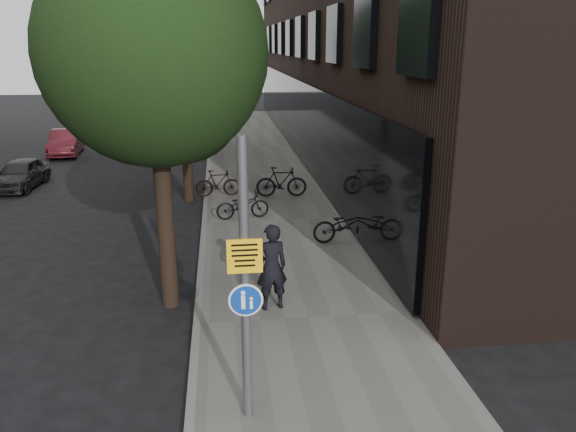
{
  "coord_description": "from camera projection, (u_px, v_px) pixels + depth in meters",
  "views": [
    {
      "loc": [
        -1.4,
        -6.86,
        5.46
      ],
      "look_at": [
        -0.05,
        4.3,
        2.0
      ],
      "focal_mm": 35.0,
      "sensor_mm": 36.0,
      "label": 1
    }
  ],
  "objects": [
    {
      "name": "curb_edge",
      "position": [
        204.0,
        224.0,
        17.52
      ],
      "size": [
        0.15,
        60.0,
        0.13
      ],
      "primitive_type": "cube",
      "color": "slate",
      "rests_on": "ground"
    },
    {
      "name": "ground",
      "position": [
        326.0,
        430.0,
        8.28
      ],
      "size": [
        120.0,
        120.0,
        0.0
      ],
      "primitive_type": "plane",
      "color": "black",
      "rests_on": "ground"
    },
    {
      "name": "parked_car_far",
      "position": [
        84.0,
        128.0,
        33.93
      ],
      "size": [
        1.66,
        3.81,
        1.09
      ],
      "primitive_type": "imported",
      "rotation": [
        0.0,
        0.0,
        0.03
      ],
      "color": "#1A1D2F",
      "rests_on": "ground"
    },
    {
      "name": "street_tree_mid",
      "position": [
        184.0,
        54.0,
        18.95
      ],
      "size": [
        5.0,
        5.0,
        7.8
      ],
      "color": "black",
      "rests_on": "ground"
    },
    {
      "name": "parked_bike_facade_near",
      "position": [
        346.0,
        225.0,
        15.68
      ],
      "size": [
        1.94,
        0.83,
        0.99
      ],
      "primitive_type": "imported",
      "rotation": [
        0.0,
        0.0,
        1.66
      ],
      "color": "black",
      "rests_on": "sidewalk"
    },
    {
      "name": "parked_car_mid",
      "position": [
        66.0,
        142.0,
        28.58
      ],
      "size": [
        1.69,
        3.98,
        1.28
      ],
      "primitive_type": "imported",
      "rotation": [
        0.0,
        0.0,
        0.09
      ],
      "color": "#571822",
      "rests_on": "ground"
    },
    {
      "name": "parked_car_near",
      "position": [
        21.0,
        174.0,
        21.99
      ],
      "size": [
        1.6,
        3.47,
        1.15
      ],
      "primitive_type": "imported",
      "rotation": [
        0.0,
        0.0,
        -0.07
      ],
      "color": "black",
      "rests_on": "ground"
    },
    {
      "name": "parked_bike_curb_near",
      "position": [
        243.0,
        205.0,
        17.77
      ],
      "size": [
        1.75,
        0.83,
        0.89
      ],
      "primitive_type": "imported",
      "rotation": [
        0.0,
        0.0,
        1.72
      ],
      "color": "black",
      "rests_on": "sidewalk"
    },
    {
      "name": "parked_bike_curb_far",
      "position": [
        218.0,
        183.0,
        20.4
      ],
      "size": [
        1.64,
        0.55,
        0.97
      ],
      "primitive_type": "imported",
      "rotation": [
        0.0,
        0.0,
        1.63
      ],
      "color": "black",
      "rests_on": "sidewalk"
    },
    {
      "name": "street_tree_near",
      "position": [
        159.0,
        63.0,
        10.89
      ],
      "size": [
        4.4,
        4.4,
        7.5
      ],
      "color": "black",
      "rests_on": "ground"
    },
    {
      "name": "street_tree_far",
      "position": [
        194.0,
        51.0,
        27.49
      ],
      "size": [
        5.0,
        5.0,
        7.8
      ],
      "color": "black",
      "rests_on": "ground"
    },
    {
      "name": "pedestrian",
      "position": [
        271.0,
        267.0,
        11.57
      ],
      "size": [
        0.76,
        0.59,
        1.86
      ],
      "primitive_type": "imported",
      "rotation": [
        0.0,
        0.0,
        3.37
      ],
      "color": "black",
      "rests_on": "sidewalk"
    },
    {
      "name": "parked_bike_facade_far",
      "position": [
        281.0,
        182.0,
        20.3
      ],
      "size": [
        1.86,
        0.63,
        1.1
      ],
      "primitive_type": "imported",
      "rotation": [
        0.0,
        0.0,
        1.51
      ],
      "color": "black",
      "rests_on": "sidewalk"
    },
    {
      "name": "signpost",
      "position": [
        245.0,
        284.0,
        7.82
      ],
      "size": [
        0.49,
        0.14,
        4.22
      ],
      "rotation": [
        0.0,
        0.0,
        0.01
      ],
      "color": "#595B5E",
      "rests_on": "sidewalk"
    },
    {
      "name": "sidewalk",
      "position": [
        276.0,
        222.0,
        17.78
      ],
      "size": [
        4.5,
        60.0,
        0.12
      ],
      "primitive_type": "cube",
      "color": "#65635E",
      "rests_on": "ground"
    }
  ]
}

